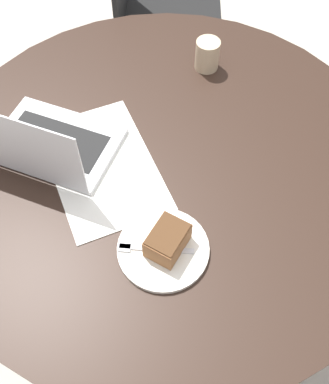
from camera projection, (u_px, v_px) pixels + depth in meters
name	position (u px, v px, depth m)	size (l,w,h in m)	color
ground_plane	(165.00, 268.00, 1.77)	(12.00, 12.00, 0.00)	#B7AD9E
dining_table	(166.00, 186.00, 1.28)	(1.22, 1.22, 0.72)	black
chair	(154.00, 18.00, 1.85)	(0.58, 0.58, 0.94)	black
paper_document	(102.00, 166.00, 1.16)	(0.43, 0.32, 0.00)	white
plate	(163.00, 249.00, 1.02)	(0.21, 0.21, 0.01)	silver
cake_slice	(168.00, 240.00, 0.99)	(0.11, 0.12, 0.06)	brown
fork	(148.00, 248.00, 1.01)	(0.12, 0.15, 0.00)	silver
coffee_glass	(207.00, 55.00, 1.32)	(0.07, 0.07, 0.09)	#C6AD89
laptop	(48.00, 144.00, 1.15)	(0.39, 0.37, 0.23)	silver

